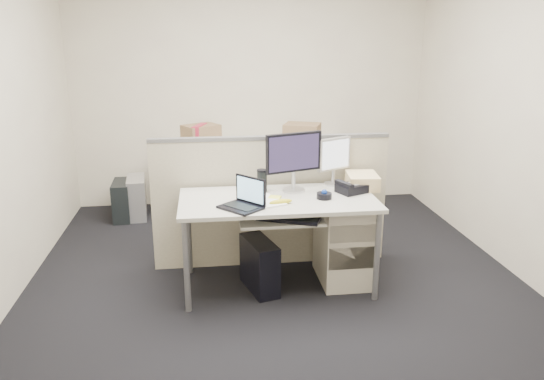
{
  "coord_description": "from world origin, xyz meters",
  "views": [
    {
      "loc": [
        -0.53,
        -3.82,
        1.96
      ],
      "look_at": [
        -0.03,
        0.15,
        0.75
      ],
      "focal_mm": 35.0,
      "sensor_mm": 36.0,
      "label": 1
    }
  ],
  "objects": [
    {
      "name": "floor",
      "position": [
        0.0,
        0.0,
        -0.01
      ],
      "size": [
        4.0,
        4.5,
        0.01
      ],
      "primitive_type": "cube",
      "color": "black",
      "rests_on": "ground"
    },
    {
      "name": "wall_back",
      "position": [
        0.0,
        2.25,
        1.35
      ],
      "size": [
        4.0,
        0.02,
        2.7
      ],
      "primitive_type": "cube",
      "color": "beige",
      "rests_on": "ground"
    },
    {
      "name": "wall_front",
      "position": [
        0.0,
        -2.25,
        1.35
      ],
      "size": [
        4.0,
        0.02,
        2.7
      ],
      "primitive_type": "cube",
      "color": "beige",
      "rests_on": "ground"
    },
    {
      "name": "wall_right",
      "position": [
        2.0,
        0.0,
        1.35
      ],
      "size": [
        0.02,
        4.5,
        2.7
      ],
      "primitive_type": "cube",
      "color": "beige",
      "rests_on": "ground"
    },
    {
      "name": "desk",
      "position": [
        0.0,
        0.0,
        0.66
      ],
      "size": [
        1.5,
        0.75,
        0.73
      ],
      "color": "beige",
      "rests_on": "floor"
    },
    {
      "name": "keyboard_tray",
      "position": [
        0.0,
        -0.18,
        0.62
      ],
      "size": [
        0.62,
        0.32,
        0.02
      ],
      "primitive_type": "cube",
      "color": "beige",
      "rests_on": "desk"
    },
    {
      "name": "drawer_pedestal",
      "position": [
        0.55,
        0.05,
        0.33
      ],
      "size": [
        0.4,
        0.55,
        0.65
      ],
      "primitive_type": "cube",
      "color": "beige",
      "rests_on": "floor"
    },
    {
      "name": "cubicle_partition",
      "position": [
        0.0,
        0.45,
        0.55
      ],
      "size": [
        2.0,
        0.06,
        1.1
      ],
      "primitive_type": "cube",
      "color": "#B8AE92",
      "rests_on": "floor"
    },
    {
      "name": "back_counter",
      "position": [
        0.0,
        1.93,
        0.36
      ],
      "size": [
        2.0,
        0.6,
        0.72
      ],
      "primitive_type": "cube",
      "color": "beige",
      "rests_on": "floor"
    },
    {
      "name": "monitor_main",
      "position": [
        0.15,
        0.18,
        0.97
      ],
      "size": [
        0.51,
        0.32,
        0.47
      ],
      "primitive_type": "cube",
      "rotation": [
        0.0,
        0.0,
        0.32
      ],
      "color": "black",
      "rests_on": "desk"
    },
    {
      "name": "monitor_small",
      "position": [
        0.51,
        0.32,
        0.92
      ],
      "size": [
        0.36,
        0.29,
        0.39
      ],
      "primitive_type": "cube",
      "rotation": [
        0.0,
        0.0,
        0.48
      ],
      "color": "#B7B7BC",
      "rests_on": "desk"
    },
    {
      "name": "laptop",
      "position": [
        -0.3,
        -0.21,
        0.84
      ],
      "size": [
        0.35,
        0.36,
        0.22
      ],
      "primitive_type": "cube",
      "rotation": [
        0.0,
        0.0,
        -0.84
      ],
      "color": "black",
      "rests_on": "desk"
    },
    {
      "name": "trackball",
      "position": [
        0.35,
        -0.05,
        0.75
      ],
      "size": [
        0.14,
        0.14,
        0.04
      ],
      "primitive_type": "cylinder",
      "rotation": [
        0.0,
        0.0,
        -0.29
      ],
      "color": "black",
      "rests_on": "desk"
    },
    {
      "name": "desk_phone",
      "position": [
        0.6,
        0.08,
        0.76
      ],
      "size": [
        0.26,
        0.24,
        0.07
      ],
      "primitive_type": "cube",
      "rotation": [
        0.0,
        0.0,
        0.41
      ],
      "color": "black",
      "rests_on": "desk"
    },
    {
      "name": "paper_stack",
      "position": [
        -0.12,
        -0.08,
        0.74
      ],
      "size": [
        0.33,
        0.37,
        0.01
      ],
      "primitive_type": "cube",
      "rotation": [
        0.0,
        0.0,
        0.36
      ],
      "color": "white",
      "rests_on": "desk"
    },
    {
      "name": "sticky_pad",
      "position": [
        -0.03,
        0.0,
        0.74
      ],
      "size": [
        0.11,
        0.11,
        0.01
      ],
      "primitive_type": "cube",
      "rotation": [
        0.0,
        0.0,
        -0.36
      ],
      "color": "#F9FF4E",
      "rests_on": "desk"
    },
    {
      "name": "travel_mug",
      "position": [
        -0.1,
        0.2,
        0.81
      ],
      "size": [
        0.09,
        0.09,
        0.17
      ],
      "primitive_type": "cylinder",
      "rotation": [
        0.0,
        0.0,
        -0.13
      ],
      "color": "black",
      "rests_on": "desk"
    },
    {
      "name": "banana",
      "position": [
        0.0,
        -0.15,
        0.75
      ],
      "size": [
        0.19,
        0.09,
        0.04
      ],
      "primitive_type": "ellipsoid",
      "rotation": [
        0.0,
        0.0,
        0.23
      ],
      "color": "gold",
      "rests_on": "desk"
    },
    {
      "name": "cellphone",
      "position": [
        -0.15,
        0.2,
        0.74
      ],
      "size": [
        0.06,
        0.12,
        0.02
      ],
      "primitive_type": "cube",
      "rotation": [
        0.0,
        0.0,
        -0.04
      ],
      "color": "black",
      "rests_on": "desk"
    },
    {
      "name": "manila_folders",
      "position": [
        0.72,
        0.2,
        0.79
      ],
      "size": [
        0.27,
        0.33,
        0.12
      ],
      "primitive_type": "cube",
      "rotation": [
        0.0,
        0.0,
        -0.1
      ],
      "color": "#D0B681",
      "rests_on": "desk"
    },
    {
      "name": "keyboard",
      "position": [
        0.05,
        -0.22,
        0.64
      ],
      "size": [
        0.48,
        0.33,
        0.03
      ],
      "primitive_type": "cube",
      "rotation": [
        0.0,
        0.0,
        -0.41
      ],
      "color": "black",
      "rests_on": "keyboard_tray"
    },
    {
      "name": "pc_tower_desk",
      "position": [
        -0.15,
        -0.05,
        0.2
      ],
      "size": [
        0.29,
        0.47,
        0.41
      ],
      "primitive_type": "cube",
      "rotation": [
        0.0,
        0.0,
        0.27
      ],
      "color": "black",
      "rests_on": "floor"
    },
    {
      "name": "pc_tower_spare_dark",
      "position": [
        -1.45,
        1.78,
        0.21
      ],
      "size": [
        0.19,
        0.45,
        0.41
      ],
      "primitive_type": "cube",
      "rotation": [
        0.0,
        0.0,
        0.03
      ],
      "color": "black",
      "rests_on": "floor"
    },
    {
      "name": "pc_tower_spare_silver",
      "position": [
        -1.3,
        1.83,
        0.22
      ],
      "size": [
        0.23,
        0.48,
        0.44
      ],
      "primitive_type": "cube",
      "rotation": [
        0.0,
        0.0,
        0.09
      ],
      "color": "#B7B7BC",
      "rests_on": "floor"
    },
    {
      "name": "cardboard_box_left",
      "position": [
        -0.58,
        1.88,
        0.86
      ],
      "size": [
        0.45,
        0.42,
        0.27
      ],
      "primitive_type": "cube",
      "rotation": [
        0.0,
        0.0,
        0.53
      ],
      "color": "#896443",
      "rests_on": "back_counter"
    },
    {
      "name": "cardboard_box_right",
      "position": [
        0.52,
        1.81,
        0.86
      ],
      "size": [
        0.46,
        0.41,
        0.27
      ],
      "primitive_type": "cube",
      "rotation": [
        0.0,
        0.0,
        -0.38
      ],
      "color": "#896443",
      "rests_on": "back_counter"
    },
    {
      "name": "red_binder",
      "position": [
        -0.59,
        1.83,
        0.86
      ],
      "size": [
        0.17,
        0.3,
        0.28
      ],
      "primitive_type": "cube",
      "rotation": [
        0.0,
        0.0,
        -0.34
      ],
      "color": "#B4223B",
      "rests_on": "back_counter"
    }
  ]
}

